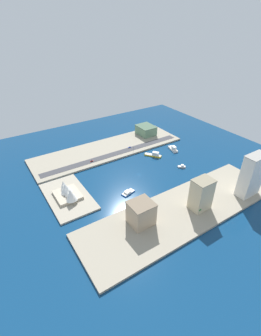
% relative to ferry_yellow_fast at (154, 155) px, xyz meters
% --- Properties ---
extents(ground_plane, '(440.00, 440.00, 0.00)m').
position_rel_ferry_yellow_fast_xyz_m(ground_plane, '(-29.36, 47.35, -2.61)').
color(ground_plane, navy).
extents(quay_west, '(70.00, 240.00, 2.43)m').
position_rel_ferry_yellow_fast_xyz_m(quay_west, '(-114.28, 47.35, -1.39)').
color(quay_west, '#9E937F').
rests_on(quay_west, ground_plane).
extents(quay_east, '(70.00, 240.00, 2.43)m').
position_rel_ferry_yellow_fast_xyz_m(quay_east, '(55.57, 47.35, -1.39)').
color(quay_east, '#9E937F').
rests_on(quay_east, ground_plane).
extents(peninsula_point, '(80.12, 45.59, 2.00)m').
position_rel_ferry_yellow_fast_xyz_m(peninsula_point, '(-23.05, 144.53, -1.61)').
color(peninsula_point, '#A89E89').
rests_on(peninsula_point, ground_plane).
extents(road_strip, '(12.20, 228.00, 0.15)m').
position_rel_ferry_yellow_fast_xyz_m(road_strip, '(34.71, 47.35, -0.10)').
color(road_strip, '#38383D').
rests_on(road_strip, quay_east).
extents(ferry_yellow_fast, '(24.16, 20.10, 7.30)m').
position_rel_ferry_yellow_fast_xyz_m(ferry_yellow_fast, '(0.00, 0.00, 0.00)').
color(ferry_yellow_fast, yellow).
rests_on(ferry_yellow_fast, ground_plane).
extents(catamaran_blue, '(11.32, 18.42, 3.55)m').
position_rel_ferry_yellow_fast_xyz_m(catamaran_blue, '(-55.32, 81.64, -1.30)').
color(catamaran_blue, blue).
rests_on(catamaran_blue, ground_plane).
extents(ferry_white_commuter, '(23.83, 13.00, 7.47)m').
position_rel_ferry_yellow_fast_xyz_m(ferry_white_commuter, '(-0.84, -37.62, -0.20)').
color(ferry_white_commuter, silver).
rests_on(ferry_white_commuter, ground_plane).
extents(yacht_sleek_gray, '(10.11, 11.23, 4.21)m').
position_rel_ferry_yellow_fast_xyz_m(yacht_sleek_gray, '(-46.80, -12.91, -1.15)').
color(yacht_sleek_gray, '#999EA3').
rests_on(yacht_sleek_gray, ground_plane).
extents(office_block_beige, '(16.99, 21.69, 36.23)m').
position_rel_ferry_yellow_fast_xyz_m(office_block_beige, '(-121.31, 32.12, 17.97)').
color(office_block_beige, '#C6B793').
rests_on(office_block_beige, quay_west).
extents(hotel_broad_white, '(14.71, 28.17, 51.66)m').
position_rel_ferry_yellow_fast_xyz_m(hotel_broad_white, '(-134.34, -32.64, 25.69)').
color(hotel_broad_white, silver).
rests_on(hotel_broad_white, quay_west).
extents(apartment_midrise_tan, '(22.29, 23.82, 25.04)m').
position_rel_ferry_yellow_fast_xyz_m(apartment_midrise_tan, '(-105.34, 98.29, 12.38)').
color(apartment_midrise_tan, tan).
rests_on(apartment_midrise_tan, quay_west).
extents(terminal_long_green, '(32.06, 26.78, 15.51)m').
position_rel_ferry_yellow_fast_xyz_m(terminal_long_green, '(67.71, -34.30, 7.61)').
color(terminal_long_green, slate).
rests_on(terminal_long_green, quay_east).
extents(hatchback_blue, '(1.82, 4.87, 1.50)m').
position_rel_ferry_yellow_fast_xyz_m(hatchback_blue, '(39.33, 18.18, 0.71)').
color(hatchback_blue, black).
rests_on(hatchback_blue, road_strip).
extents(pickup_red, '(2.12, 4.60, 1.59)m').
position_rel_ferry_yellow_fast_xyz_m(pickup_red, '(32.96, 87.13, 0.75)').
color(pickup_red, black).
rests_on(pickup_red, road_strip).
extents(traffic_light_waterfront, '(0.36, 0.36, 6.50)m').
position_rel_ferry_yellow_fast_xyz_m(traffic_light_waterfront, '(27.53, 18.56, 4.16)').
color(traffic_light_waterfront, black).
rests_on(traffic_light_waterfront, quay_east).
extents(opera_landmark, '(35.58, 27.56, 16.75)m').
position_rel_ferry_yellow_fast_xyz_m(opera_landmark, '(-24.81, 144.53, 6.19)').
color(opera_landmark, '#BCAD93').
rests_on(opera_landmark, peninsula_point).
extents(park_tree_cluster, '(15.72, 21.28, 9.44)m').
position_rel_ferry_yellow_fast_xyz_m(park_tree_cluster, '(-121.38, 32.61, 5.88)').
color(park_tree_cluster, brown).
rests_on(park_tree_cluster, quay_west).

